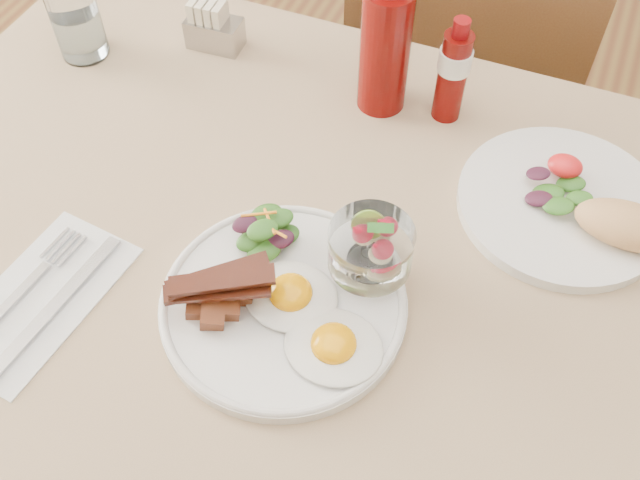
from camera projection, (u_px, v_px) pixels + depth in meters
table at (345, 309)px, 0.92m from camera, size 1.33×0.88×0.75m
chair_far at (465, 79)px, 1.40m from camera, size 0.42×0.42×0.93m
main_plate at (284, 305)px, 0.81m from camera, size 0.28×0.28×0.02m
fried_eggs at (312, 319)px, 0.78m from camera, size 0.18×0.15×0.03m
bacon_potato_pile at (218, 294)px, 0.77m from camera, size 0.12×0.09×0.05m
side_salad at (266, 233)px, 0.83m from camera, size 0.08×0.07×0.04m
fruit_cup at (371, 248)px, 0.78m from camera, size 0.09×0.09×0.10m
second_plate at (578, 208)px, 0.88m from camera, size 0.27×0.26×0.07m
ketchup_bottle at (385, 48)px, 0.95m from camera, size 0.08×0.08×0.20m
hot_sauce_bottle at (453, 72)px, 0.95m from camera, size 0.05×0.05×0.16m
sugar_caddy at (213, 28)px, 1.08m from camera, size 0.08×0.05×0.08m
water_glass at (77, 22)px, 1.05m from camera, size 0.07×0.07×0.12m
napkin_cutlery at (40, 299)px, 0.82m from camera, size 0.15×0.24×0.01m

